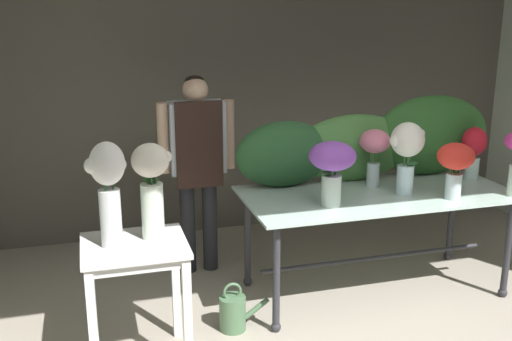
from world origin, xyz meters
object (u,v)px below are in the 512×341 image
at_px(side_table_white, 135,263).
at_px(vase_cream_lisianthus_tall, 152,185).
at_px(vase_violet_roses, 332,164).
at_px(vase_crimson_peonies, 473,149).
at_px(vase_white_roses_tall, 108,187).
at_px(display_table_glass, 377,207).
at_px(watering_can, 233,312).
at_px(vase_ivory_stock, 407,150).
at_px(florist, 197,154).
at_px(vase_rosy_carnations, 374,148).
at_px(vase_scarlet_tulips, 456,163).

relative_size(side_table_white, vase_cream_lisianthus_tall, 1.34).
xyz_separation_m(side_table_white, vase_violet_roses, (1.36, 0.27, 0.44)).
bearing_deg(vase_crimson_peonies, vase_white_roses_tall, -168.83).
xyz_separation_m(display_table_glass, watering_can, (-1.17, -0.26, -0.55)).
bearing_deg(vase_ivory_stock, vase_white_roses_tall, -170.58).
bearing_deg(florist, watering_can, -87.90).
xyz_separation_m(display_table_glass, vase_rosy_carnations, (0.03, 0.15, 0.41)).
bearing_deg(vase_rosy_carnations, vase_ivory_stock, -64.34).
bearing_deg(vase_rosy_carnations, vase_violet_roses, -145.80).
xyz_separation_m(display_table_glass, vase_ivory_stock, (0.15, -0.11, 0.45)).
bearing_deg(side_table_white, watering_can, 16.96).
bearing_deg(vase_rosy_carnations, watering_can, -161.38).
bearing_deg(vase_violet_roses, display_table_glass, 21.76).
height_order(vase_ivory_stock, vase_white_roses_tall, vase_white_roses_tall).
distance_m(vase_crimson_peonies, vase_scarlet_tulips, 0.56).
bearing_deg(vase_violet_roses, vase_white_roses_tall, -169.61).
height_order(vase_scarlet_tulips, watering_can, vase_scarlet_tulips).
height_order(display_table_glass, vase_crimson_peonies, vase_crimson_peonies).
height_order(side_table_white, vase_ivory_stock, vase_ivory_stock).
relative_size(florist, vase_violet_roses, 3.58).
bearing_deg(florist, vase_crimson_peonies, -17.34).
height_order(side_table_white, vase_rosy_carnations, vase_rosy_carnations).
relative_size(side_table_white, vase_scarlet_tulips, 1.92).
xyz_separation_m(vase_crimson_peonies, vase_cream_lisianthus_tall, (-2.55, -0.50, 0.06)).
height_order(florist, watering_can, florist).
relative_size(display_table_glass, side_table_white, 2.57).
distance_m(vase_rosy_carnations, vase_violet_roses, 0.59).
relative_size(florist, vase_scarlet_tulips, 3.96).
bearing_deg(vase_violet_roses, vase_ivory_stock, 7.04).
distance_m(vase_violet_roses, vase_scarlet_tulips, 0.90).
distance_m(display_table_glass, side_table_white, 1.87).
distance_m(display_table_glass, watering_can, 1.32).
bearing_deg(vase_violet_roses, vase_crimson_peonies, 12.05).
xyz_separation_m(florist, vase_cream_lisianthus_tall, (-0.48, -1.14, 0.11)).
xyz_separation_m(side_table_white, florist, (0.61, 1.20, 0.34)).
relative_size(side_table_white, watering_can, 2.21).
xyz_separation_m(vase_rosy_carnations, watering_can, (-1.20, -0.40, -0.97)).
bearing_deg(vase_violet_roses, watering_can, -173.99).
bearing_deg(watering_can, vase_cream_lisianthus_tall, -164.62).
distance_m(vase_scarlet_tulips, vase_cream_lisianthus_tall, 2.14).
bearing_deg(vase_crimson_peonies, vase_violet_roses, -167.95).
distance_m(vase_white_roses_tall, watering_can, 1.28).
height_order(vase_crimson_peonies, vase_cream_lisianthus_tall, vase_cream_lisianthus_tall).
xyz_separation_m(florist, vase_rosy_carnations, (1.24, -0.60, 0.10)).
distance_m(vase_crimson_peonies, vase_cream_lisianthus_tall, 2.60).
bearing_deg(vase_ivory_stock, watering_can, -173.52).
xyz_separation_m(side_table_white, vase_cream_lisianthus_tall, (0.12, 0.05, 0.45)).
distance_m(vase_crimson_peonies, vase_white_roses_tall, 2.85).
height_order(vase_violet_roses, vase_ivory_stock, vase_ivory_stock).
relative_size(vase_crimson_peonies, vase_scarlet_tulips, 1.04).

